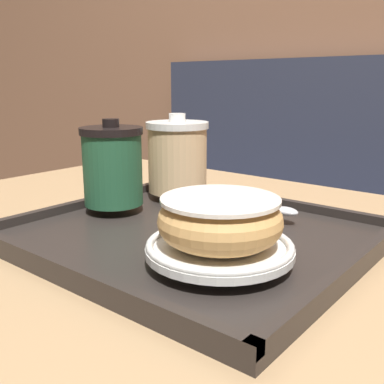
% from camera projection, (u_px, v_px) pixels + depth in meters
% --- Properties ---
extents(booth_bench, '(1.35, 0.44, 1.00)m').
position_uv_depth(booth_bench, '(303.00, 270.00, 1.49)').
color(booth_bench, '#33384C').
rests_on(booth_bench, ground_plane).
extents(cafe_table, '(1.06, 0.76, 0.72)m').
position_uv_depth(cafe_table, '(194.00, 338.00, 0.63)').
color(cafe_table, tan).
rests_on(cafe_table, ground_plane).
extents(serving_tray, '(0.41, 0.37, 0.02)m').
position_uv_depth(serving_tray, '(192.00, 235.00, 0.57)').
color(serving_tray, '#282321').
rests_on(serving_tray, cafe_table).
extents(coffee_cup_front, '(0.09, 0.09, 0.12)m').
position_uv_depth(coffee_cup_front, '(113.00, 165.00, 0.64)').
color(coffee_cup_front, '#235638').
rests_on(coffee_cup_front, serving_tray).
extents(coffee_cup_rear, '(0.10, 0.10, 0.12)m').
position_uv_depth(coffee_cup_rear, '(177.00, 156.00, 0.72)').
color(coffee_cup_rear, '#E0B784').
rests_on(coffee_cup_rear, serving_tray).
extents(plate_with_chocolate_donut, '(0.15, 0.15, 0.01)m').
position_uv_depth(plate_with_chocolate_donut, '(220.00, 247.00, 0.46)').
color(plate_with_chocolate_donut, white).
rests_on(plate_with_chocolate_donut, serving_tray).
extents(donut_chocolate_glazed, '(0.13, 0.13, 0.05)m').
position_uv_depth(donut_chocolate_glazed, '(220.00, 219.00, 0.45)').
color(donut_chocolate_glazed, tan).
rests_on(donut_chocolate_glazed, plate_with_chocolate_donut).
extents(spoon, '(0.15, 0.02, 0.01)m').
position_uv_depth(spoon, '(271.00, 209.00, 0.61)').
color(spoon, silver).
rests_on(spoon, serving_tray).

